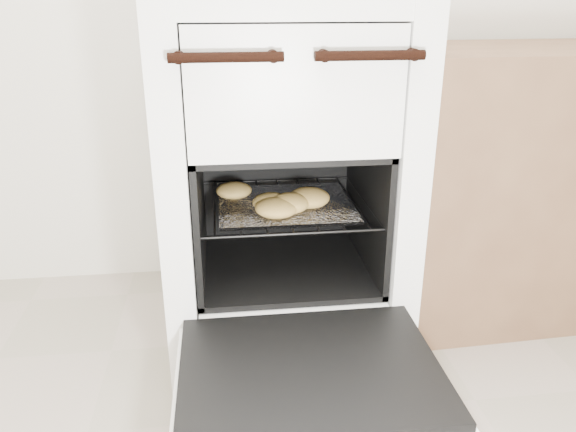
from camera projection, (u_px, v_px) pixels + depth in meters
name	position (u px, v px, depth m)	size (l,w,h in m)	color
stove	(281.00, 179.00, 1.66)	(0.66, 0.74, 1.02)	white
oven_door	(310.00, 373.00, 1.25)	(0.60, 0.46, 0.04)	black
oven_rack	(284.00, 204.00, 1.61)	(0.48, 0.46, 0.01)	black
foil_sheet	(285.00, 204.00, 1.59)	(0.38, 0.33, 0.01)	white
baked_rolls	(278.00, 201.00, 1.53)	(0.34, 0.29, 0.05)	tan
counter	(515.00, 181.00, 1.86)	(0.86, 0.57, 0.86)	brown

